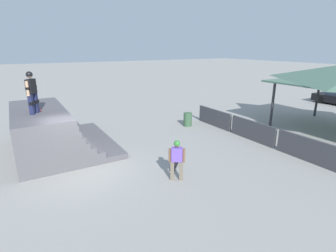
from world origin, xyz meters
TOP-DOWN VIEW (x-y plane):
  - ground_plane at (0.00, 0.00)m, footprint 160.00×160.00m
  - quarter_pipe_ramp at (-2.90, -0.78)m, footprint 5.72×4.31m
  - skater_on_deck at (-2.13, -1.31)m, footprint 0.73×0.55m
  - skateboard_on_deck at (-2.69, -1.21)m, footprint 0.84×0.37m
  - bystander_walking at (2.70, 2.86)m, footprint 0.41×0.57m
  - skateboard_on_ground at (1.77, 3.33)m, footprint 0.70×0.71m
  - barrier_fence at (1.02, 8.69)m, footprint 9.13×0.12m
  - trash_bin at (-2.89, 7.21)m, footprint 0.52×0.52m

SIDE VIEW (x-z plane):
  - ground_plane at x=0.00m, z-range 0.00..0.00m
  - skateboard_on_ground at x=1.77m, z-range 0.01..0.10m
  - trash_bin at x=-2.89m, z-range 0.00..0.85m
  - barrier_fence at x=1.02m, z-range 0.00..1.05m
  - quarter_pipe_ramp at x=-2.90m, z-range -0.12..1.94m
  - bystander_walking at x=2.70m, z-range 0.14..1.71m
  - skateboard_on_deck at x=-2.69m, z-range 2.08..2.16m
  - skater_on_deck at x=-2.13m, z-range 2.19..3.98m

